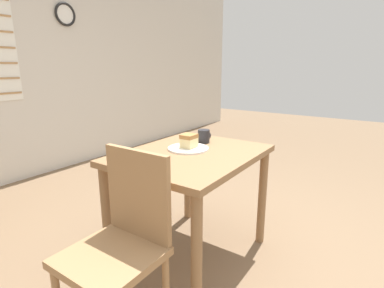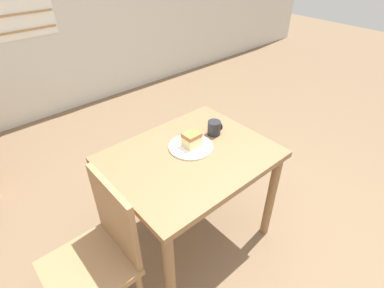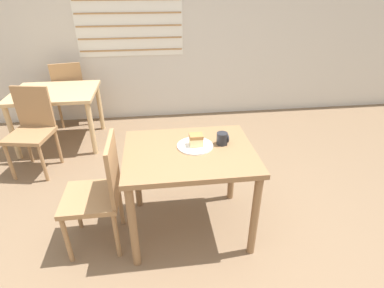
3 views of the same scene
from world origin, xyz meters
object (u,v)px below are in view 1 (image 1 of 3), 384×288
at_px(dining_table_near, 191,169).
at_px(cake_slice, 189,141).
at_px(chair_near_window, 122,240).
at_px(coffee_mug, 204,136).
at_px(plate, 188,148).

bearing_deg(dining_table_near, cake_slice, 43.63).
distance_m(chair_near_window, cake_slice, 0.82).
relative_size(cake_slice, coffee_mug, 1.06).
xyz_separation_m(cake_slice, coffee_mug, (0.21, 0.01, -0.01)).
distance_m(chair_near_window, plate, 0.80).
bearing_deg(dining_table_near, chair_near_window, -174.04).
distance_m(dining_table_near, chair_near_window, 0.71).
bearing_deg(coffee_mug, dining_table_near, -166.10).
bearing_deg(cake_slice, coffee_mug, 2.82).
bearing_deg(coffee_mug, plate, -177.18).
height_order(dining_table_near, chair_near_window, chair_near_window).
distance_m(chair_near_window, coffee_mug, 1.02).
height_order(dining_table_near, coffee_mug, coffee_mug).
xyz_separation_m(dining_table_near, plate, (0.05, 0.06, 0.12)).
bearing_deg(dining_table_near, coffee_mug, 13.90).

